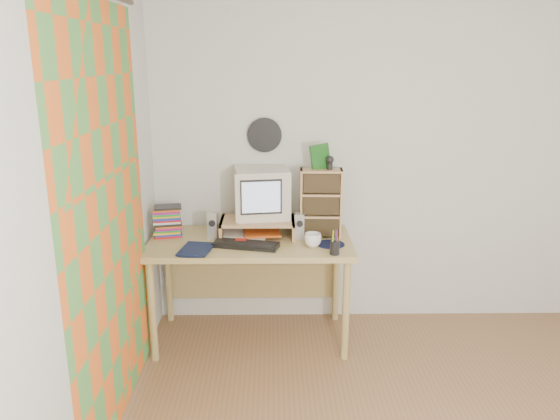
{
  "coord_description": "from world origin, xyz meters",
  "views": [
    {
      "loc": [
        -0.87,
        -2.2,
        1.97
      ],
      "look_at": [
        -0.82,
        1.33,
        0.98
      ],
      "focal_mm": 35.0,
      "sensor_mm": 36.0,
      "label": 1
    }
  ],
  "objects_px": {
    "crt_monitor": "(262,194)",
    "keyboard": "(246,245)",
    "cd_rack": "(321,203)",
    "mug": "(313,240)",
    "dvd_stack": "(167,218)",
    "diary": "(182,247)",
    "desk": "(251,255)"
  },
  "relations": [
    {
      "from": "dvd_stack",
      "to": "diary",
      "type": "bearing_deg",
      "value": -75.31
    },
    {
      "from": "dvd_stack",
      "to": "diary",
      "type": "xyz_separation_m",
      "value": [
        0.14,
        -0.3,
        -0.11
      ]
    },
    {
      "from": "mug",
      "to": "dvd_stack",
      "type": "bearing_deg",
      "value": 166.88
    },
    {
      "from": "diary",
      "to": "mug",
      "type": "bearing_deg",
      "value": 13.58
    },
    {
      "from": "crt_monitor",
      "to": "keyboard",
      "type": "relative_size",
      "value": 0.84
    },
    {
      "from": "cd_rack",
      "to": "crt_monitor",
      "type": "bearing_deg",
      "value": 174.09
    },
    {
      "from": "dvd_stack",
      "to": "mug",
      "type": "bearing_deg",
      "value": -24.06
    },
    {
      "from": "crt_monitor",
      "to": "keyboard",
      "type": "height_order",
      "value": "crt_monitor"
    },
    {
      "from": "mug",
      "to": "diary",
      "type": "relative_size",
      "value": 0.49
    },
    {
      "from": "crt_monitor",
      "to": "diary",
      "type": "distance_m",
      "value": 0.68
    },
    {
      "from": "dvd_stack",
      "to": "cd_rack",
      "type": "relative_size",
      "value": 0.55
    },
    {
      "from": "dvd_stack",
      "to": "crt_monitor",
      "type": "bearing_deg",
      "value": -6.66
    },
    {
      "from": "cd_rack",
      "to": "mug",
      "type": "bearing_deg",
      "value": -104.57
    },
    {
      "from": "mug",
      "to": "desk",
      "type": "bearing_deg",
      "value": 155.01
    },
    {
      "from": "diary",
      "to": "keyboard",
      "type": "bearing_deg",
      "value": 17.79
    },
    {
      "from": "keyboard",
      "to": "dvd_stack",
      "type": "distance_m",
      "value": 0.62
    },
    {
      "from": "crt_monitor",
      "to": "mug",
      "type": "bearing_deg",
      "value": -47.41
    },
    {
      "from": "keyboard",
      "to": "cd_rack",
      "type": "relative_size",
      "value": 0.91
    },
    {
      "from": "desk",
      "to": "crt_monitor",
      "type": "relative_size",
      "value": 3.84
    },
    {
      "from": "cd_rack",
      "to": "mug",
      "type": "relative_size",
      "value": 4.16
    },
    {
      "from": "crt_monitor",
      "to": "keyboard",
      "type": "distance_m",
      "value": 0.41
    },
    {
      "from": "dvd_stack",
      "to": "diary",
      "type": "relative_size",
      "value": 1.12
    },
    {
      "from": "desk",
      "to": "mug",
      "type": "height_order",
      "value": "mug"
    },
    {
      "from": "keyboard",
      "to": "dvd_stack",
      "type": "xyz_separation_m",
      "value": [
        -0.56,
        0.24,
        0.12
      ]
    },
    {
      "from": "keyboard",
      "to": "cd_rack",
      "type": "height_order",
      "value": "cd_rack"
    },
    {
      "from": "crt_monitor",
      "to": "cd_rack",
      "type": "relative_size",
      "value": 0.76
    },
    {
      "from": "mug",
      "to": "diary",
      "type": "distance_m",
      "value": 0.87
    },
    {
      "from": "desk",
      "to": "keyboard",
      "type": "distance_m",
      "value": 0.25
    },
    {
      "from": "desk",
      "to": "mug",
      "type": "bearing_deg",
      "value": -24.99
    },
    {
      "from": "crt_monitor",
      "to": "mug",
      "type": "height_order",
      "value": "crt_monitor"
    },
    {
      "from": "crt_monitor",
      "to": "dvd_stack",
      "type": "relative_size",
      "value": 1.38
    },
    {
      "from": "keyboard",
      "to": "diary",
      "type": "bearing_deg",
      "value": -157.5
    }
  ]
}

